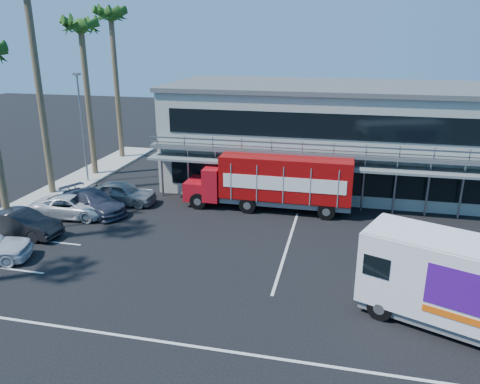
# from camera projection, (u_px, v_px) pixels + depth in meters

# --- Properties ---
(ground) EXTENTS (120.00, 120.00, 0.00)m
(ground) POSITION_uv_depth(u_px,v_px,m) (237.00, 269.00, 22.25)
(ground) COLOR black
(ground) RESTS_ON ground
(building) EXTENTS (22.40, 12.00, 7.30)m
(building) POSITION_uv_depth(u_px,v_px,m) (323.00, 135.00, 34.26)
(building) COLOR #989F92
(building) RESTS_ON ground
(curb_strip) EXTENTS (3.00, 32.00, 0.16)m
(curb_strip) POSITION_uv_depth(u_px,v_px,m) (38.00, 202.00, 30.95)
(curb_strip) COLOR #A5A399
(curb_strip) RESTS_ON ground
(palm_e) EXTENTS (2.80, 2.80, 12.25)m
(palm_e) POSITION_uv_depth(u_px,v_px,m) (81.00, 36.00, 34.02)
(palm_e) COLOR brown
(palm_e) RESTS_ON ground
(palm_f) EXTENTS (2.80, 2.80, 13.25)m
(palm_f) POSITION_uv_depth(u_px,v_px,m) (111.00, 24.00, 38.90)
(palm_f) COLOR brown
(palm_f) RESTS_ON ground
(light_pole_far) EXTENTS (0.50, 0.25, 8.09)m
(light_pole_far) POSITION_uv_depth(u_px,v_px,m) (82.00, 123.00, 33.99)
(light_pole_far) COLOR gray
(light_pole_far) RESTS_ON ground
(red_truck) EXTENTS (10.54, 2.61, 3.54)m
(red_truck) POSITION_uv_depth(u_px,v_px,m) (275.00, 180.00, 29.40)
(red_truck) COLOR #B20E19
(red_truck) RESTS_ON ground
(white_van) EXTENTS (7.63, 4.99, 3.53)m
(white_van) POSITION_uv_depth(u_px,v_px,m) (462.00, 284.00, 17.24)
(white_van) COLOR white
(white_van) RESTS_ON ground
(parked_car_b) EXTENTS (4.49, 1.81, 1.45)m
(parked_car_b) POSITION_uv_depth(u_px,v_px,m) (22.00, 224.00, 25.78)
(parked_car_b) COLOR black
(parked_car_b) RESTS_ON ground
(parked_car_c) EXTENTS (4.99, 2.70, 1.33)m
(parked_car_c) POSITION_uv_depth(u_px,v_px,m) (72.00, 206.00, 28.53)
(parked_car_c) COLOR silver
(parked_car_c) RESTS_ON ground
(parked_car_d) EXTENTS (5.30, 3.88, 1.43)m
(parked_car_d) POSITION_uv_depth(u_px,v_px,m) (94.00, 202.00, 29.16)
(parked_car_d) COLOR #333544
(parked_car_d) RESTS_ON ground
(parked_car_e) EXTENTS (4.63, 2.09, 1.54)m
(parked_car_e) POSITION_uv_depth(u_px,v_px,m) (122.00, 193.00, 30.67)
(parked_car_e) COLOR slate
(parked_car_e) RESTS_ON ground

